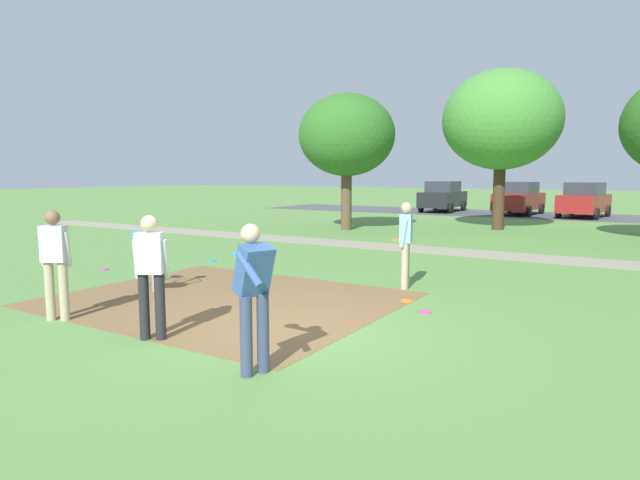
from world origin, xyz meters
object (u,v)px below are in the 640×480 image
at_px(frisbee_mid_grass, 212,261).
at_px(frisbee_by_tee, 425,312).
at_px(parked_car_center_right, 584,200).
at_px(player_waiting_left, 406,240).
at_px(frisbee_far_right, 104,269).
at_px(player_waiting_right, 253,289).
at_px(tree_near_right, 347,136).
at_px(parked_car_center_left, 519,198).
at_px(disc_golf_basket, 151,253).
at_px(frisbee_near_basket, 407,301).
at_px(player_foreground_watching, 55,259).
at_px(parked_car_leftmost, 443,196).
at_px(player_throwing, 151,270).
at_px(tree_mid_left, 502,120).

bearing_deg(frisbee_mid_grass, frisbee_by_tee, -17.54).
bearing_deg(frisbee_mid_grass, parked_car_center_right, 72.84).
height_order(player_waiting_left, frisbee_far_right, player_waiting_left).
distance_m(player_waiting_right, frisbee_mid_grass, 8.33).
xyz_separation_m(player_waiting_right, tree_near_right, (-6.97, 14.70, 2.81)).
height_order(parked_car_center_left, parked_car_center_right, same).
bearing_deg(disc_golf_basket, frisbee_near_basket, 21.58).
distance_m(player_waiting_right, frisbee_far_right, 8.16).
distance_m(frisbee_far_right, tree_near_right, 11.88).
xyz_separation_m(player_foreground_watching, parked_car_center_right, (4.57, 26.66, -0.05)).
bearing_deg(parked_car_center_right, player_waiting_left, -92.48).
bearing_deg(disc_golf_basket, player_waiting_right, -28.41).
xyz_separation_m(parked_car_leftmost, parked_car_center_right, (7.84, -0.53, 0.00)).
bearing_deg(player_waiting_left, tree_near_right, 124.88).
distance_m(player_throwing, frisbee_far_right, 6.27).
xyz_separation_m(player_waiting_right, tree_mid_left, (-1.72, 18.03, 3.42)).
bearing_deg(player_waiting_right, frisbee_near_basket, 88.78).
height_order(tree_mid_left, parked_car_leftmost, tree_mid_left).
distance_m(player_throwing, frisbee_near_basket, 4.54).
height_order(disc_golf_basket, player_throwing, player_throwing).
relative_size(player_throwing, parked_car_center_right, 0.39).
relative_size(disc_golf_basket, frisbee_mid_grass, 5.67).
height_order(frisbee_near_basket, tree_mid_left, tree_mid_left).
bearing_deg(player_throwing, parked_car_center_left, 91.74).
xyz_separation_m(player_throwing, parked_car_center_right, (2.54, 26.57, -0.05)).
bearing_deg(player_foreground_watching, frisbee_by_tee, 36.24).
xyz_separation_m(player_waiting_right, frisbee_near_basket, (0.09, 4.20, -0.98)).
distance_m(player_waiting_left, frisbee_far_right, 7.23).
relative_size(player_foreground_watching, frisbee_near_basket, 7.68).
bearing_deg(player_waiting_left, player_throwing, -107.82).
bearing_deg(player_foreground_watching, disc_golf_basket, 100.82).
bearing_deg(tree_near_right, frisbee_far_right, -91.81).
xyz_separation_m(frisbee_far_right, tree_near_right, (0.35, 11.25, 3.79)).
xyz_separation_m(frisbee_by_tee, parked_car_center_left, (-3.47, 23.55, 0.91)).
bearing_deg(player_throwing, parked_car_center_right, 84.55).
relative_size(player_waiting_right, parked_car_leftmost, 0.40).
relative_size(frisbee_mid_grass, parked_car_center_left, 0.06).
relative_size(disc_golf_basket, frisbee_by_tee, 6.87).
xyz_separation_m(disc_golf_basket, player_waiting_right, (4.45, -2.41, 0.23)).
height_order(frisbee_far_right, parked_car_center_right, parked_car_center_right).
distance_m(frisbee_near_basket, frisbee_mid_grass, 6.26).
distance_m(player_throwing, parked_car_center_left, 26.90).
bearing_deg(frisbee_mid_grass, frisbee_near_basket, -13.99).
bearing_deg(tree_mid_left, parked_car_leftmost, 120.81).
distance_m(player_waiting_right, parked_car_center_right, 26.86).
height_order(disc_golf_basket, player_waiting_left, player_waiting_left).
bearing_deg(parked_car_center_right, frisbee_far_right, -108.58).
bearing_deg(player_waiting_left, frisbee_far_right, -165.33).
height_order(player_waiting_right, frisbee_mid_grass, player_waiting_right).
bearing_deg(parked_car_center_left, frisbee_far_right, -100.78).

